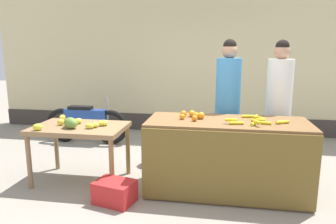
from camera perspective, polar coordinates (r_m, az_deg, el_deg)
name	(u,v)px	position (r m, az deg, el deg)	size (l,w,h in m)	color
ground_plane	(185,188)	(4.10, 3.07, -13.74)	(24.00, 24.00, 0.00)	gray
market_wall_back	(201,48)	(6.57, 6.16, 11.56)	(8.99, 0.23, 3.58)	beige
fruit_stall_counter	(226,157)	(3.90, 10.62, -8.11)	(1.92, 0.80, 0.91)	brown
side_table_wooden	(80,132)	(4.24, -15.88, -3.63)	(1.19, 0.77, 0.76)	olive
banana_bunch_pile	(257,120)	(3.76, 16.05, -1.51)	(0.74, 0.52, 0.07)	gold
orange_pile	(192,115)	(3.84, 4.50, -0.59)	(0.31, 0.31, 0.09)	orange
mango_papaya_pile	(75,123)	(4.16, -16.77, -1.95)	(0.84, 0.71, 0.14)	#DCD243
vendor_woman_blue_shirt	(227,107)	(4.40, 10.87, 0.85)	(0.34, 0.34, 1.88)	#33333D
vendor_woman_white_shirt	(278,109)	(4.51, 19.55, 0.58)	(0.34, 0.34, 1.87)	#33333D
parked_motorcycle	(86,122)	(6.01, -14.82, -1.82)	(1.60, 0.18, 0.88)	black
produce_crate	(115,192)	(3.75, -9.77, -14.27)	(0.44, 0.32, 0.26)	red
produce_sack	(155,149)	(4.81, -2.35, -6.73)	(0.36, 0.30, 0.49)	maroon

